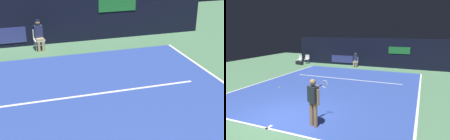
{
  "view_description": "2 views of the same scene",
  "coord_description": "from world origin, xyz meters",
  "views": [
    {
      "loc": [
        -1.78,
        -2.13,
        4.73
      ],
      "look_at": [
        0.77,
        6.33,
        1.01
      ],
      "focal_mm": 52.83,
      "sensor_mm": 36.0,
      "label": 1
    },
    {
      "loc": [
        4.82,
        -6.08,
        3.38
      ],
      "look_at": [
        -0.12,
        5.71,
        0.86
      ],
      "focal_mm": 32.95,
      "sensor_mm": 36.0,
      "label": 2
    }
  ],
  "objects": [
    {
      "name": "back_wall",
      "position": [
        -0.0,
        12.54,
        1.3
      ],
      "size": [
        14.21,
        0.33,
        2.6
      ],
      "color": "black",
      "rests_on": "ground"
    },
    {
      "name": "court_surface",
      "position": [
        0.0,
        4.84,
        0.01
      ],
      "size": [
        9.62,
        11.67,
        0.01
      ],
      "primitive_type": "cube",
      "color": "#2D479E",
      "rests_on": "ground"
    },
    {
      "name": "tennis_ball",
      "position": [
        -2.83,
        3.29,
        0.05
      ],
      "size": [
        0.07,
        0.07,
        0.07
      ],
      "primitive_type": "sphere",
      "color": "#CCE033",
      "rests_on": "court_surface"
    },
    {
      "name": "line_service",
      "position": [
        0.0,
        6.88,
        0.01
      ],
      "size": [
        7.51,
        0.1,
        0.01
      ],
      "primitive_type": "cube",
      "color": "white",
      "rests_on": "court_surface"
    },
    {
      "name": "courtside_chair_far",
      "position": [
        -6.57,
        11.19,
        0.5
      ],
      "size": [
        0.5,
        0.48,
        0.88
      ],
      "color": "white",
      "rests_on": "ground"
    },
    {
      "name": "line_baseline",
      "position": [
        0.0,
        -0.95,
        0.01
      ],
      "size": [
        9.62,
        0.1,
        0.01
      ],
      "primitive_type": "cube",
      "color": "white",
      "rests_on": "court_surface"
    },
    {
      "name": "line_sideline_right",
      "position": [
        -4.76,
        4.84,
        0.01
      ],
      "size": [
        0.1,
        11.67,
        0.01
      ],
      "primitive_type": "cube",
      "color": "white",
      "rests_on": "court_surface"
    },
    {
      "name": "ground_plane",
      "position": [
        0.0,
        4.84,
        0.0
      ],
      "size": [
        28.6,
        28.6,
        0.0
      ],
      "primitive_type": "plane",
      "color": "#4C7A56"
    },
    {
      "name": "line_centre_mark",
      "position": [
        0.0,
        -0.85,
        0.01
      ],
      "size": [
        0.1,
        0.3,
        0.01
      ],
      "primitive_type": "cube",
      "color": "white",
      "rests_on": "court_surface"
    },
    {
      "name": "equipment_bag",
      "position": [
        -6.37,
        10.83,
        0.16
      ],
      "size": [
        0.9,
        0.55,
        0.32
      ],
      "primitive_type": "cube",
      "rotation": [
        0.0,
        0.0,
        -0.29
      ],
      "color": "black",
      "rests_on": "ground"
    },
    {
      "name": "tennis_player",
      "position": [
        1.42,
        -0.14,
        0.99
      ],
      "size": [
        0.5,
        1.04,
        1.73
      ],
      "color": "#8C6647",
      "rests_on": "ground"
    },
    {
      "name": "line_sideline_left",
      "position": [
        4.76,
        4.84,
        0.01
      ],
      "size": [
        0.1,
        11.67,
        0.01
      ],
      "primitive_type": "cube",
      "color": "white",
      "rests_on": "court_surface"
    },
    {
      "name": "line_judge_on_chair",
      "position": [
        -0.88,
        11.66,
        0.69
      ],
      "size": [
        0.49,
        0.57,
        1.32
      ],
      "color": "white",
      "rests_on": "ground"
    },
    {
      "name": "courtside_chair_near",
      "position": [
        -6.05,
        11.71,
        0.5
      ],
      "size": [
        0.51,
        0.49,
        0.88
      ],
      "color": "white",
      "rests_on": "ground"
    }
  ]
}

